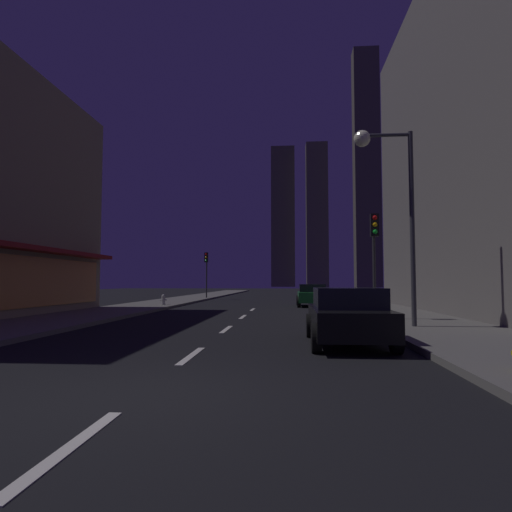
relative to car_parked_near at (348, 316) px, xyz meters
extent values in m
cube|color=black|center=(-3.60, 26.86, -0.79)|extent=(78.00, 136.00, 0.10)
cube|color=#605E59|center=(3.40, 26.86, -0.67)|extent=(4.00, 76.00, 0.15)
cube|color=#605E59|center=(-10.60, 26.86, -0.67)|extent=(4.00, 76.00, 0.15)
cube|color=silver|center=(-3.60, -7.14, -0.73)|extent=(0.16, 2.20, 0.01)
cube|color=silver|center=(-3.60, -1.94, -0.73)|extent=(0.16, 2.20, 0.01)
cube|color=silver|center=(-3.60, 3.26, -0.73)|extent=(0.16, 2.20, 0.01)
cube|color=silver|center=(-3.60, 8.46, -0.73)|extent=(0.16, 2.20, 0.01)
cube|color=silver|center=(-3.60, 13.66, -0.73)|extent=(0.16, 2.20, 0.01)
cube|color=#D88C3F|center=(-12.60, 5.22, 0.86)|extent=(0.10, 15.23, 2.20)
cube|color=maroon|center=(-12.20, 5.22, 2.26)|extent=(0.90, 15.83, 0.20)
cube|color=brown|center=(-3.45, 134.62, 22.68)|extent=(7.82, 8.86, 46.84)
cube|color=#625E4A|center=(7.48, 127.39, 22.31)|extent=(6.83, 6.14, 46.11)
cube|color=#5D5846|center=(22.04, 119.81, 35.61)|extent=(7.63, 5.32, 72.69)
cube|color=black|center=(0.00, 0.05, -0.13)|extent=(1.80, 4.20, 0.65)
cube|color=black|center=(0.00, -0.15, 0.43)|extent=(1.64, 2.00, 0.55)
cylinder|color=black|center=(-0.88, 1.45, -0.40)|extent=(0.22, 0.68, 0.68)
cylinder|color=black|center=(0.88, 1.45, -0.40)|extent=(0.22, 0.68, 0.68)
cylinder|color=black|center=(-0.88, -1.35, -0.40)|extent=(0.22, 0.68, 0.68)
cylinder|color=black|center=(0.88, -1.35, -0.40)|extent=(0.22, 0.68, 0.68)
sphere|color=white|center=(-0.55, 2.10, -0.08)|extent=(0.18, 0.18, 0.18)
sphere|color=white|center=(0.55, 2.10, -0.08)|extent=(0.18, 0.18, 0.18)
cube|color=#1E722D|center=(0.00, 17.41, -0.13)|extent=(1.80, 4.20, 0.65)
cube|color=black|center=(0.00, 17.21, 0.43)|extent=(1.64, 2.00, 0.55)
cylinder|color=black|center=(-0.88, 18.81, -0.40)|extent=(0.22, 0.68, 0.68)
cylinder|color=black|center=(0.88, 18.81, -0.40)|extent=(0.22, 0.68, 0.68)
cylinder|color=black|center=(-0.88, 16.01, -0.40)|extent=(0.22, 0.68, 0.68)
cylinder|color=black|center=(0.88, 16.01, -0.40)|extent=(0.22, 0.68, 0.68)
sphere|color=white|center=(-0.55, 19.46, -0.08)|extent=(0.18, 0.18, 0.18)
sphere|color=white|center=(0.55, 19.46, -0.08)|extent=(0.18, 0.18, 0.18)
cylinder|color=#B2B2B2|center=(-9.50, 15.88, -0.32)|extent=(0.22, 0.22, 0.55)
sphere|color=#B2B2B2|center=(-9.50, 15.88, -0.04)|extent=(0.21, 0.21, 0.21)
cylinder|color=#B2B2B2|center=(-9.50, 15.88, -0.56)|extent=(0.30, 0.30, 0.06)
cylinder|color=#B2B2B2|center=(-9.66, 15.88, -0.29)|extent=(0.10, 0.10, 0.10)
cylinder|color=#B2B2B2|center=(-9.34, 15.88, -0.29)|extent=(0.10, 0.10, 0.10)
cylinder|color=#2D2D2D|center=(1.90, 6.29, 1.51)|extent=(0.12, 0.12, 4.20)
cube|color=black|center=(1.90, 6.09, 3.11)|extent=(0.32, 0.24, 0.90)
sphere|color=red|center=(1.90, 5.96, 3.39)|extent=(0.18, 0.18, 0.18)
sphere|color=#F2B20C|center=(1.90, 5.96, 3.11)|extent=(0.18, 0.18, 0.18)
sphere|color=#19D833|center=(1.90, 5.96, 2.83)|extent=(0.18, 0.18, 0.18)
cylinder|color=#2D2D2D|center=(-9.10, 28.25, 1.51)|extent=(0.12, 0.12, 4.20)
cube|color=black|center=(-9.10, 28.05, 3.11)|extent=(0.32, 0.24, 0.90)
sphere|color=red|center=(-9.10, 27.92, 3.39)|extent=(0.18, 0.18, 0.18)
sphere|color=#F2B20C|center=(-9.10, 27.92, 3.11)|extent=(0.18, 0.18, 0.18)
sphere|color=#19D833|center=(-9.10, 27.92, 2.83)|extent=(0.18, 0.18, 0.18)
cylinder|color=#38383D|center=(2.60, 3.35, 2.66)|extent=(0.16, 0.16, 6.50)
cylinder|color=#38383D|center=(1.80, 3.35, 5.81)|extent=(1.60, 0.12, 0.12)
sphere|color=#FCF7CC|center=(1.00, 3.35, 5.71)|extent=(0.56, 0.56, 0.56)
camera|label=1|loc=(-1.48, -11.26, 0.86)|focal=30.36mm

